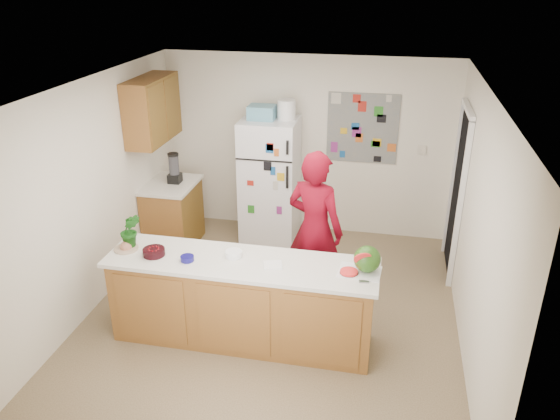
% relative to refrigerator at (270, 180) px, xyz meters
% --- Properties ---
extents(floor, '(4.00, 4.50, 0.02)m').
position_rel_refrigerator_xyz_m(floor, '(0.45, -1.88, -0.86)').
color(floor, brown).
rests_on(floor, ground).
extents(wall_back, '(4.00, 0.02, 2.50)m').
position_rel_refrigerator_xyz_m(wall_back, '(0.45, 0.38, 0.40)').
color(wall_back, beige).
rests_on(wall_back, ground).
extents(wall_left, '(0.02, 4.50, 2.50)m').
position_rel_refrigerator_xyz_m(wall_left, '(-1.56, -1.88, 0.40)').
color(wall_left, beige).
rests_on(wall_left, ground).
extents(wall_right, '(0.02, 4.50, 2.50)m').
position_rel_refrigerator_xyz_m(wall_right, '(2.46, -1.88, 0.40)').
color(wall_right, beige).
rests_on(wall_right, ground).
extents(ceiling, '(4.00, 4.50, 0.02)m').
position_rel_refrigerator_xyz_m(ceiling, '(0.45, -1.88, 1.66)').
color(ceiling, white).
rests_on(ceiling, wall_back).
extents(doorway, '(0.03, 0.85, 2.04)m').
position_rel_refrigerator_xyz_m(doorway, '(2.44, -0.43, 0.17)').
color(doorway, black).
rests_on(doorway, ground).
extents(peninsula_base, '(2.60, 0.62, 0.88)m').
position_rel_refrigerator_xyz_m(peninsula_base, '(0.25, -2.38, -0.41)').
color(peninsula_base, brown).
rests_on(peninsula_base, floor).
extents(peninsula_top, '(2.68, 0.70, 0.04)m').
position_rel_refrigerator_xyz_m(peninsula_top, '(0.25, -2.38, 0.05)').
color(peninsula_top, silver).
rests_on(peninsula_top, peninsula_base).
extents(side_counter_base, '(0.60, 0.80, 0.86)m').
position_rel_refrigerator_xyz_m(side_counter_base, '(-1.24, -0.53, -0.42)').
color(side_counter_base, brown).
rests_on(side_counter_base, floor).
extents(side_counter_top, '(0.64, 0.84, 0.04)m').
position_rel_refrigerator_xyz_m(side_counter_top, '(-1.24, -0.53, 0.03)').
color(side_counter_top, silver).
rests_on(side_counter_top, side_counter_base).
extents(upper_cabinets, '(0.35, 1.00, 0.80)m').
position_rel_refrigerator_xyz_m(upper_cabinets, '(-1.37, -0.58, 1.05)').
color(upper_cabinets, brown).
rests_on(upper_cabinets, wall_left).
extents(refrigerator, '(0.75, 0.70, 1.70)m').
position_rel_refrigerator_xyz_m(refrigerator, '(0.00, 0.00, 0.00)').
color(refrigerator, silver).
rests_on(refrigerator, floor).
extents(fridge_top_bin, '(0.35, 0.28, 0.18)m').
position_rel_refrigerator_xyz_m(fridge_top_bin, '(-0.10, 0.00, 0.94)').
color(fridge_top_bin, '#5999B2').
rests_on(fridge_top_bin, refrigerator).
extents(photo_collage, '(0.95, 0.01, 0.95)m').
position_rel_refrigerator_xyz_m(photo_collage, '(1.20, 0.36, 0.70)').
color(photo_collage, slate).
rests_on(photo_collage, wall_back).
extents(person, '(0.77, 0.63, 1.81)m').
position_rel_refrigerator_xyz_m(person, '(0.85, -1.52, 0.06)').
color(person, maroon).
rests_on(person, floor).
extents(blender_appliance, '(0.14, 0.14, 0.38)m').
position_rel_refrigerator_xyz_m(blender_appliance, '(-1.19, -0.48, 0.24)').
color(blender_appliance, black).
rests_on(blender_appliance, side_counter_top).
extents(cutting_board, '(0.41, 0.32, 0.01)m').
position_rel_refrigerator_xyz_m(cutting_board, '(1.40, -2.36, 0.08)').
color(cutting_board, silver).
rests_on(cutting_board, peninsula_top).
extents(watermelon, '(0.25, 0.25, 0.25)m').
position_rel_refrigerator_xyz_m(watermelon, '(1.46, -2.34, 0.21)').
color(watermelon, '#2C5E19').
rests_on(watermelon, cutting_board).
extents(watermelon_slice, '(0.17, 0.17, 0.02)m').
position_rel_refrigerator_xyz_m(watermelon_slice, '(1.30, -2.41, 0.09)').
color(watermelon_slice, '#BC2F2D').
rests_on(watermelon_slice, cutting_board).
extents(cherry_bowl, '(0.29, 0.29, 0.07)m').
position_rel_refrigerator_xyz_m(cherry_bowl, '(-0.62, -2.44, 0.11)').
color(cherry_bowl, black).
rests_on(cherry_bowl, peninsula_top).
extents(white_bowl, '(0.17, 0.17, 0.06)m').
position_rel_refrigerator_xyz_m(white_bowl, '(0.16, -2.31, 0.10)').
color(white_bowl, white).
rests_on(white_bowl, peninsula_top).
extents(cobalt_bowl, '(0.17, 0.17, 0.05)m').
position_rel_refrigerator_xyz_m(cobalt_bowl, '(-0.26, -2.48, 0.10)').
color(cobalt_bowl, '#120E59').
rests_on(cobalt_bowl, peninsula_top).
extents(plate, '(0.30, 0.30, 0.02)m').
position_rel_refrigerator_xyz_m(plate, '(-0.95, -2.39, 0.08)').
color(plate, tan).
rests_on(plate, peninsula_top).
extents(paper_towel, '(0.21, 0.20, 0.02)m').
position_rel_refrigerator_xyz_m(paper_towel, '(0.58, -2.41, 0.08)').
color(paper_towel, white).
rests_on(paper_towel, peninsula_top).
extents(keys, '(0.09, 0.05, 0.01)m').
position_rel_refrigerator_xyz_m(keys, '(1.45, -2.53, 0.08)').
color(keys, gray).
rests_on(keys, peninsula_top).
extents(potted_plant, '(0.25, 0.23, 0.38)m').
position_rel_refrigerator_xyz_m(potted_plant, '(-0.91, -2.33, 0.26)').
color(potted_plant, '#124916').
rests_on(potted_plant, peninsula_top).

